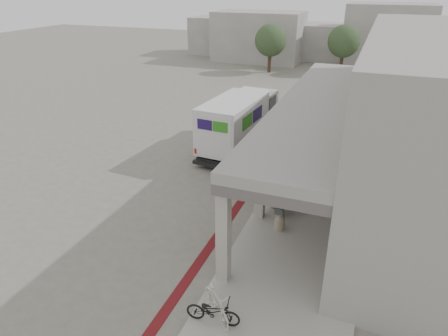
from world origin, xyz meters
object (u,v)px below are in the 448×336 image
at_px(fedex_truck, 240,121).
at_px(bicycle_black, 213,311).
at_px(bench, 290,201).
at_px(utility_cabinet, 325,185).
at_px(bicycle_cream, 216,303).

bearing_deg(fedex_truck, bicycle_black, -69.57).
height_order(bench, bicycle_black, bicycle_black).
bearing_deg(utility_cabinet, fedex_truck, 139.30).
xyz_separation_m(bicycle_black, bicycle_cream, (0.00, 0.23, 0.07)).
xyz_separation_m(bench, bicycle_cream, (-0.63, -6.62, 0.15)).
bearing_deg(bicycle_cream, bicycle_black, -136.64).
height_order(fedex_truck, bicycle_black, fedex_truck).
bearing_deg(bicycle_black, utility_cabinet, -18.41).
bearing_deg(bicycle_black, bench, -11.56).
distance_m(utility_cabinet, bicycle_cream, 8.38).
height_order(fedex_truck, bench, fedex_truck).
bearing_deg(bicycle_cream, utility_cabinet, 30.95).
distance_m(fedex_truck, bench, 7.20).
xyz_separation_m(bench, utility_cabinet, (1.17, 1.56, 0.21)).
distance_m(utility_cabinet, bicycle_black, 8.60).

